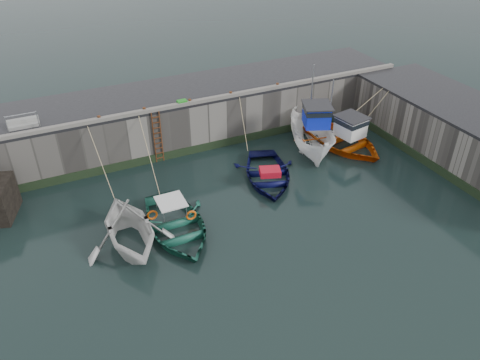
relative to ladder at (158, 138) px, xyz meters
name	(u,v)px	position (x,y,z in m)	size (l,w,h in m)	color
ground	(269,254)	(2.00, -9.91, -1.59)	(120.00, 120.00, 0.00)	black
quay_back	(176,115)	(2.00, 2.59, -0.09)	(30.00, 5.00, 3.00)	slate
quay_right	(468,136)	(16.50, -7.41, -0.09)	(5.00, 15.00, 3.00)	slate
road_back	(174,92)	(2.00, 2.59, 1.49)	(30.00, 5.00, 0.16)	black
road_right	(476,112)	(16.50, -7.41, 1.49)	(5.00, 15.00, 0.16)	black
kerb_back	(187,103)	(2.00, 0.24, 1.67)	(30.00, 0.30, 0.20)	slate
algae_back	(191,150)	(2.00, 0.05, -1.34)	(30.00, 0.08, 0.50)	black
algae_right	(430,164)	(13.96, -7.41, -1.34)	(0.08, 15.00, 0.50)	black
ladder	(158,138)	(0.00, 0.00, 0.00)	(0.51, 0.08, 3.20)	#3F1E0F
boat_near_white	(132,245)	(-3.44, -6.68, -1.59)	(4.35, 5.04, 2.65)	silver
boat_near_white_rope	(110,193)	(-3.44, -2.05, -1.59)	(0.04, 4.99, 3.10)	tan
boat_near_blue	(176,231)	(-1.24, -6.61, -1.59)	(3.97, 5.56, 1.15)	#185443
boat_near_blue_rope	(150,183)	(-1.24, -2.01, -1.59)	(0.04, 4.94, 3.10)	tan
boat_near_navy	(267,179)	(4.88, -4.38, -1.59)	(3.70, 5.18, 1.07)	#090B3C
boat_near_navy_rope	(241,151)	(4.88, -0.90, -1.59)	(0.04, 3.26, 3.10)	tan
boat_far_white	(312,136)	(8.86, -2.69, -0.58)	(4.41, 6.55, 5.37)	white
boat_far_orange	(342,139)	(10.93, -2.94, -1.19)	(5.37, 6.79, 4.27)	#E65B0C
fish_crate	(182,103)	(1.74, 0.39, 1.71)	(0.55, 0.38, 0.28)	#198E1A
railing	(23,123)	(-6.75, 1.33, 1.77)	(1.60, 1.05, 1.00)	#A5A8AD
bollard_a	(99,118)	(-3.00, 0.34, 1.71)	(0.18, 0.18, 0.28)	#3F1E0F
bollard_b	(144,110)	(-0.50, 0.34, 1.71)	(0.18, 0.18, 0.28)	#3F1E0F
bollard_c	(190,101)	(2.20, 0.34, 1.71)	(0.18, 0.18, 0.28)	#3F1E0F
bollard_d	(231,94)	(4.80, 0.34, 1.71)	(0.18, 0.18, 0.28)	#3F1E0F
bollard_e	(277,85)	(8.00, 0.34, 1.71)	(0.18, 0.18, 0.28)	#3F1E0F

